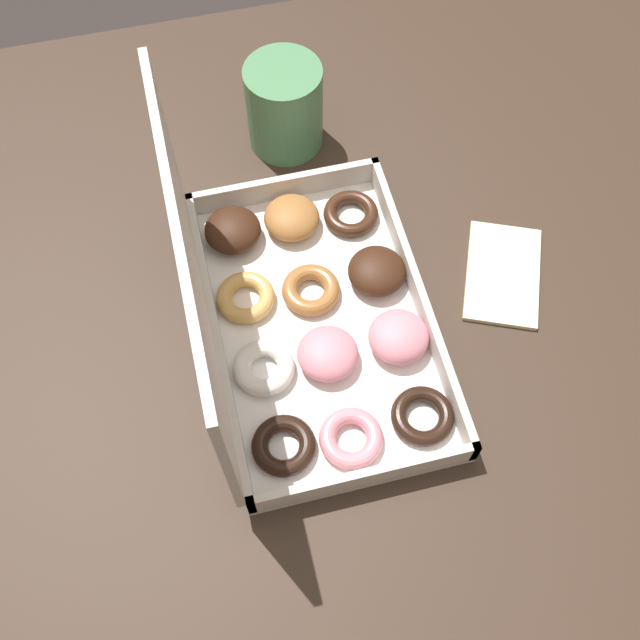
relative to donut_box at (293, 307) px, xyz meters
name	(u,v)px	position (x,y,z in m)	size (l,w,h in m)	color
ground_plane	(353,482)	(0.02, -0.10, -0.79)	(8.00, 8.00, 0.00)	#2D2826
dining_table	(374,336)	(0.02, -0.10, -0.15)	(0.97, 0.99, 0.74)	#38281E
donut_box	(293,307)	(0.00, 0.00, 0.00)	(0.36, 0.23, 0.25)	white
coffee_mug	(284,106)	(0.26, -0.05, 0.01)	(0.09, 0.09, 0.11)	#4C8456
paper_napkin	(503,274)	(0.01, -0.24, -0.04)	(0.15, 0.12, 0.01)	beige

